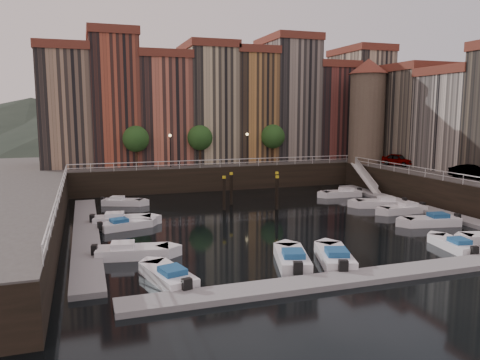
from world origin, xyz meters
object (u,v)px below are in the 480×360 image
object	(u,v)px
corner_tower	(367,109)
car_b	(471,173)
mooring_pilings	(252,191)
boat_left_2	(125,225)
boat_left_1	(131,252)
gangway	(365,176)
boat_left_3	(121,220)
car_a	(399,160)

from	to	relation	value
corner_tower	car_b	bearing A→B (deg)	-85.86
mooring_pilings	boat_left_2	bearing A→B (deg)	-158.41
mooring_pilings	car_b	bearing A→B (deg)	-20.74
corner_tower	mooring_pilings	bearing A→B (deg)	-154.86
boat_left_1	gangway	bearing A→B (deg)	40.27
boat_left_1	boat_left_3	size ratio (longest dim) A/B	0.98
boat_left_1	car_a	distance (m)	39.52
boat_left_1	car_b	xyz separation A→B (m)	(34.57, 5.73, 3.30)
gangway	boat_left_2	xyz separation A→B (m)	(-30.16, -10.02, -1.57)
mooring_pilings	gangway	bearing A→B (deg)	15.69
gangway	car_a	world-z (taller)	car_a
gangway	boat_left_1	bearing A→B (deg)	-148.99
boat_left_3	car_a	world-z (taller)	car_a
boat_left_2	car_b	bearing A→B (deg)	-19.40
car_a	corner_tower	bearing A→B (deg)	94.74
corner_tower	car_a	world-z (taller)	corner_tower
mooring_pilings	boat_left_1	distance (m)	19.40
car_a	car_b	bearing A→B (deg)	-107.07
corner_tower	boat_left_1	xyz separation A→B (m)	(-33.33, -22.79, -9.80)
corner_tower	boat_left_3	distance (m)	36.98
boat_left_1	mooring_pilings	bearing A→B (deg)	53.94
car_b	boat_left_2	bearing A→B (deg)	160.01
mooring_pilings	boat_left_2	distance (m)	14.57
gangway	boat_left_2	world-z (taller)	gangway
corner_tower	gangway	size ratio (longest dim) A/B	1.66
mooring_pilings	boat_left_1	xyz separation A→B (m)	(-13.76, -13.61, -1.25)
corner_tower	mooring_pilings	world-z (taller)	corner_tower
car_a	car_b	size ratio (longest dim) A/B	1.05
corner_tower	boat_left_1	size ratio (longest dim) A/B	2.63
boat_left_1	boat_left_3	distance (m)	9.87
mooring_pilings	boat_left_1	size ratio (longest dim) A/B	1.27
boat_left_3	corner_tower	bearing A→B (deg)	30.93
gangway	boat_left_3	size ratio (longest dim) A/B	1.56
car_a	car_b	xyz separation A→B (m)	(-0.49, -12.20, -0.06)
gangway	car_a	bearing A→B (deg)	-4.44
boat_left_2	boat_left_3	xyz separation A→B (m)	(-0.17, 1.60, 0.06)
boat_left_3	car_b	world-z (taller)	car_b
boat_left_1	car_b	size ratio (longest dim) A/B	1.25
gangway	boat_left_2	distance (m)	31.82
corner_tower	car_a	size ratio (longest dim) A/B	3.11
mooring_pilings	boat_left_3	xyz separation A→B (m)	(-13.67, -3.74, -1.25)
boat_left_3	car_a	bearing A→B (deg)	22.67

